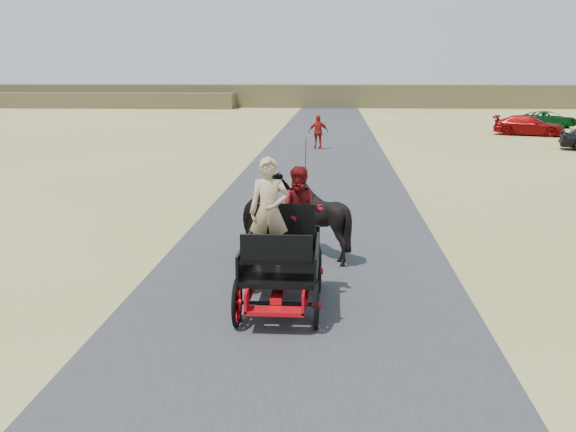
# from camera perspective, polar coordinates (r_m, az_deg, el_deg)

# --- Properties ---
(ground) EXTENTS (140.00, 140.00, 0.00)m
(ground) POSITION_cam_1_polar(r_m,az_deg,el_deg) (10.78, 0.75, -8.34)
(ground) COLOR tan
(road) EXTENTS (6.00, 140.00, 0.01)m
(road) POSITION_cam_1_polar(r_m,az_deg,el_deg) (10.78, 0.75, -8.32)
(road) COLOR #38383A
(road) RESTS_ON ground
(ridge_far) EXTENTS (140.00, 6.00, 2.40)m
(ridge_far) POSITION_cam_1_polar(r_m,az_deg,el_deg) (72.09, 3.74, 10.63)
(ridge_far) COLOR brown
(ridge_far) RESTS_ON ground
(ridge_near) EXTENTS (40.00, 4.00, 1.60)m
(ridge_near) POSITION_cam_1_polar(r_m,az_deg,el_deg) (74.66, -20.34, 9.64)
(ridge_near) COLOR brown
(ridge_near) RESTS_ON ground
(carriage) EXTENTS (1.30, 2.40, 0.72)m
(carriage) POSITION_cam_1_polar(r_m,az_deg,el_deg) (10.83, -0.62, -6.21)
(carriage) COLOR black
(carriage) RESTS_ON ground
(horse_left) EXTENTS (0.91, 2.01, 1.70)m
(horse_left) POSITION_cam_1_polar(r_m,az_deg,el_deg) (13.63, -1.88, -0.11)
(horse_left) COLOR black
(horse_left) RESTS_ON ground
(horse_right) EXTENTS (1.37, 1.54, 1.70)m
(horse_right) POSITION_cam_1_polar(r_m,az_deg,el_deg) (13.56, 2.75, -0.18)
(horse_right) COLOR black
(horse_right) RESTS_ON ground
(driver_man) EXTENTS (0.66, 0.43, 1.80)m
(driver_man) POSITION_cam_1_polar(r_m,az_deg,el_deg) (10.56, -1.69, 0.38)
(driver_man) COLOR tan
(driver_man) RESTS_ON carriage
(passenger_woman) EXTENTS (0.77, 0.60, 1.58)m
(passenger_woman) POSITION_cam_1_polar(r_m,az_deg,el_deg) (11.08, 1.17, 0.39)
(passenger_woman) COLOR #660C0F
(passenger_woman) RESTS_ON carriage
(pedestrian) EXTENTS (1.07, 0.58, 1.73)m
(pedestrian) POSITION_cam_1_polar(r_m,az_deg,el_deg) (32.67, 2.72, 7.46)
(pedestrian) COLOR #A61A13
(pedestrian) RESTS_ON ground
(car_c) EXTENTS (4.50, 3.06, 1.21)m
(car_c) POSITION_cam_1_polar(r_m,az_deg,el_deg) (42.38, 20.62, 7.54)
(car_c) COLOR maroon
(car_c) RESTS_ON ground
(car_d) EXTENTS (4.61, 3.20, 1.17)m
(car_d) POSITION_cam_1_polar(r_m,az_deg,el_deg) (48.28, 22.10, 7.94)
(car_d) COLOR #0C4C19
(car_d) RESTS_ON ground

